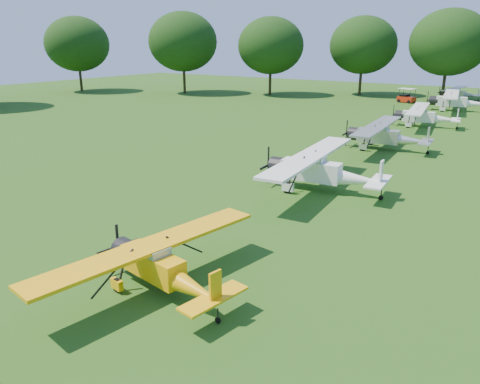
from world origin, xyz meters
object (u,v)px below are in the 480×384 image
(aircraft_6, at_px, (457,100))
(golf_cart, at_px, (406,98))
(aircraft_5, at_px, (424,115))
(aircraft_2, at_px, (160,264))
(aircraft_3, at_px, (320,169))
(aircraft_7, at_px, (458,92))
(aircraft_4, at_px, (385,134))

(aircraft_6, xyz_separation_m, golf_cart, (-7.43, 5.18, -0.70))
(aircraft_5, relative_size, aircraft_6, 0.88)
(aircraft_2, distance_m, aircraft_6, 53.29)
(aircraft_5, distance_m, golf_cart, 20.35)
(aircraft_2, xyz_separation_m, aircraft_3, (-0.25, 13.76, 0.28))
(aircraft_2, relative_size, aircraft_7, 0.98)
(aircraft_6, height_order, golf_cart, aircraft_6)
(aircraft_4, bearing_deg, aircraft_3, -93.41)
(aircraft_7, bearing_deg, aircraft_6, -75.96)
(aircraft_4, height_order, aircraft_5, aircraft_4)
(aircraft_5, bearing_deg, aircraft_4, -98.49)
(aircraft_2, height_order, aircraft_6, aircraft_6)
(aircraft_2, height_order, aircraft_7, aircraft_7)
(aircraft_3, distance_m, golf_cart, 45.24)
(aircraft_2, relative_size, aircraft_3, 0.79)
(aircraft_2, bearing_deg, aircraft_5, 100.20)
(aircraft_4, height_order, aircraft_6, aircraft_6)
(aircraft_3, xyz_separation_m, golf_cart, (-6.86, 44.71, -0.67))
(aircraft_5, xyz_separation_m, golf_cart, (-6.76, 19.18, -0.54))
(aircraft_6, xyz_separation_m, aircraft_7, (-1.93, 12.74, -0.28))
(aircraft_6, height_order, aircraft_7, aircraft_6)
(aircraft_7, relative_size, golf_cart, 3.60)
(aircraft_3, height_order, aircraft_5, aircraft_3)
(aircraft_7, bearing_deg, aircraft_3, -83.08)
(aircraft_6, relative_size, golf_cart, 4.54)
(aircraft_3, xyz_separation_m, aircraft_5, (-0.10, 25.52, -0.13))
(aircraft_2, height_order, aircraft_4, aircraft_4)
(aircraft_3, bearing_deg, aircraft_5, 85.30)
(aircraft_3, height_order, aircraft_4, aircraft_3)
(aircraft_6, bearing_deg, golf_cart, 136.46)
(aircraft_4, distance_m, golf_cart, 32.54)
(aircraft_7, bearing_deg, aircraft_2, -83.17)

